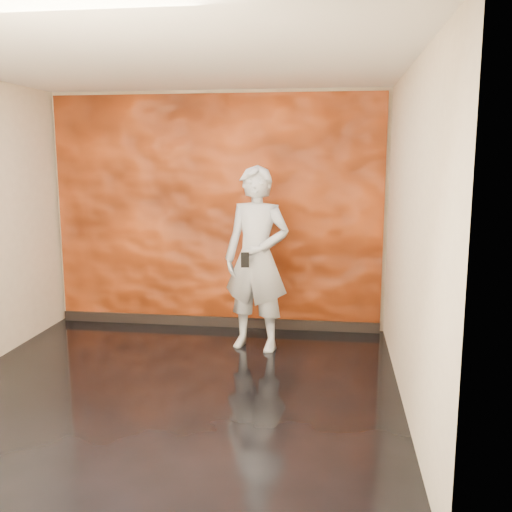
{
  "coord_description": "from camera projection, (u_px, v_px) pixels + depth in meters",
  "views": [
    {
      "loc": [
        1.4,
        -4.65,
        2.05
      ],
      "look_at": [
        0.64,
        0.81,
        1.08
      ],
      "focal_mm": 40.0,
      "sensor_mm": 36.0,
      "label": 1
    }
  ],
  "objects": [
    {
      "name": "room",
      "position": [
        168.0,
        234.0,
        4.84
      ],
      "size": [
        4.02,
        4.02,
        2.81
      ],
      "color": "black",
      "rests_on": "ground"
    },
    {
      "name": "man",
      "position": [
        257.0,
        259.0,
        6.01
      ],
      "size": [
        0.8,
        0.63,
        1.95
      ],
      "primitive_type": "imported",
      "rotation": [
        0.0,
        0.0,
        -0.24
      ],
      "color": "#8F949D",
      "rests_on": "ground"
    },
    {
      "name": "phone",
      "position": [
        245.0,
        260.0,
        5.76
      ],
      "size": [
        0.09,
        0.03,
        0.16
      ],
      "primitive_type": "cube",
      "rotation": [
        0.0,
        0.0,
        0.17
      ],
      "color": "black",
      "rests_on": "man"
    },
    {
      "name": "baseboard",
      "position": [
        217.0,
        322.0,
        6.94
      ],
      "size": [
        3.9,
        0.04,
        0.12
      ],
      "primitive_type": "cube",
      "color": "black",
      "rests_on": "ground"
    },
    {
      "name": "feature_wall",
      "position": [
        216.0,
        213.0,
        6.75
      ],
      "size": [
        3.9,
        0.06,
        2.75
      ],
      "primitive_type": "cube",
      "color": "#CE4A15",
      "rests_on": "ground"
    }
  ]
}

